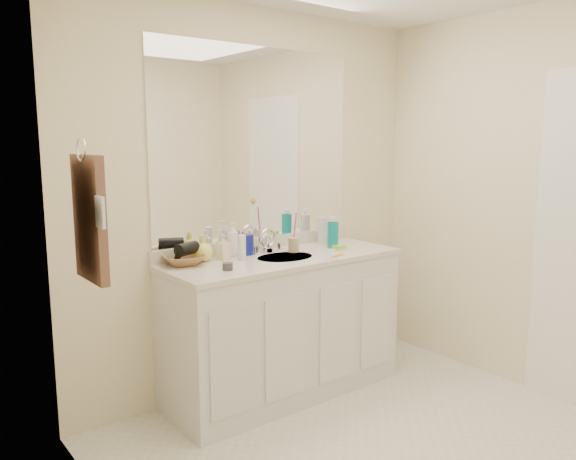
{
  "coord_description": "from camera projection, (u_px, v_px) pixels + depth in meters",
  "views": [
    {
      "loc": [
        -2.05,
        -1.66,
        1.59
      ],
      "look_at": [
        0.0,
        0.97,
        1.05
      ],
      "focal_mm": 35.0,
      "sensor_mm": 36.0,
      "label": 1
    }
  ],
  "objects": [
    {
      "name": "soap_dish",
      "position": [
        339.0,
        250.0,
        3.6
      ],
      "size": [
        0.12,
        0.11,
        0.01
      ],
      "primitive_type": "cube",
      "rotation": [
        0.0,
        0.0,
        -0.31
      ],
      "color": "white",
      "rests_on": "countertop"
    },
    {
      "name": "green_soap",
      "position": [
        339.0,
        247.0,
        3.6
      ],
      "size": [
        0.07,
        0.06,
        0.03
      ],
      "primitive_type": "cube",
      "rotation": [
        0.0,
        0.0,
        -0.07
      ],
      "color": "#98D834",
      "rests_on": "soap_dish"
    },
    {
      "name": "countertop",
      "position": [
        283.0,
        259.0,
        3.45
      ],
      "size": [
        1.52,
        0.57,
        0.03
      ],
      "primitive_type": "cube",
      "color": "silver",
      "rests_on": "vanity_cabinet"
    },
    {
      "name": "wicker_basket",
      "position": [
        184.0,
        260.0,
        3.21
      ],
      "size": [
        0.29,
        0.29,
        0.06
      ],
      "primitive_type": "imported",
      "rotation": [
        0.0,
        0.0,
        -0.27
      ],
      "color": "brown",
      "rests_on": "countertop"
    },
    {
      "name": "sink_basin",
      "position": [
        285.0,
        259.0,
        3.43
      ],
      "size": [
        0.37,
        0.37,
        0.02
      ],
      "primitive_type": "cylinder",
      "color": "beige",
      "rests_on": "countertop"
    },
    {
      "name": "dark_jar",
      "position": [
        228.0,
        266.0,
        3.08
      ],
      "size": [
        0.07,
        0.07,
        0.04
      ],
      "primitive_type": "cylinder",
      "rotation": [
        0.0,
        0.0,
        0.32
      ],
      "color": "#36353C",
      "rests_on": "countertop"
    },
    {
      "name": "soap_bottle_white",
      "position": [
        233.0,
        239.0,
        3.45
      ],
      "size": [
        0.08,
        0.08,
        0.21
      ],
      "primitive_type": "imported",
      "rotation": [
        0.0,
        0.0,
        -0.06
      ],
      "color": "white",
      "rests_on": "countertop"
    },
    {
      "name": "clear_pump_bottle",
      "position": [
        322.0,
        231.0,
        3.85
      ],
      "size": [
        0.08,
        0.08,
        0.18
      ],
      "primitive_type": "cylinder",
      "rotation": [
        0.0,
        0.0,
        -0.27
      ],
      "color": "silver",
      "rests_on": "countertop"
    },
    {
      "name": "towel_ring",
      "position": [
        81.0,
        149.0,
        2.37
      ],
      "size": [
        0.01,
        0.11,
        0.11
      ],
      "primitive_type": "torus",
      "rotation": [
        0.0,
        1.57,
        0.0
      ],
      "color": "silver",
      "rests_on": "wall_left"
    },
    {
      "name": "wall_back",
      "position": [
        257.0,
        201.0,
        3.61
      ],
      "size": [
        2.6,
        0.02,
        2.4
      ],
      "primitive_type": "cube",
      "color": "#FEEFC7",
      "rests_on": "floor"
    },
    {
      "name": "extra_white_bottle",
      "position": [
        242.0,
        248.0,
        3.33
      ],
      "size": [
        0.06,
        0.06,
        0.15
      ],
      "primitive_type": "cylinder",
      "rotation": [
        0.0,
        0.0,
        0.34
      ],
      "color": "white",
      "rests_on": "countertop"
    },
    {
      "name": "orange_comb",
      "position": [
        338.0,
        255.0,
        3.46
      ],
      "size": [
        0.12,
        0.06,
        0.0
      ],
      "primitive_type": "cube",
      "rotation": [
        0.0,
        0.0,
        0.3
      ],
      "color": "orange",
      "rests_on": "countertop"
    },
    {
      "name": "blue_mug",
      "position": [
        246.0,
        245.0,
        3.49
      ],
      "size": [
        0.11,
        0.11,
        0.13
      ],
      "primitive_type": "cylinder",
      "rotation": [
        0.0,
        0.0,
        -0.26
      ],
      "color": "navy",
      "rests_on": "countertop"
    },
    {
      "name": "wall_right",
      "position": [
        557.0,
        205.0,
        3.39
      ],
      "size": [
        0.02,
        2.6,
        2.4
      ],
      "primitive_type": "cube",
      "color": "#FEEFC7",
      "rests_on": "floor"
    },
    {
      "name": "mirror",
      "position": [
        257.0,
        144.0,
        3.55
      ],
      "size": [
        1.48,
        0.01,
        1.2
      ],
      "primitive_type": "cube",
      "color": "white",
      "rests_on": "wall_back"
    },
    {
      "name": "mouthwash_bottle",
      "position": [
        333.0,
        235.0,
        3.7
      ],
      "size": [
        0.08,
        0.08,
        0.17
      ],
      "primitive_type": "cylinder",
      "rotation": [
        0.0,
        0.0,
        0.06
      ],
      "color": "#0A7D83",
      "rests_on": "countertop"
    },
    {
      "name": "hand_towel",
      "position": [
        89.0,
        219.0,
        2.43
      ],
      "size": [
        0.04,
        0.32,
        0.55
      ],
      "primitive_type": "cube",
      "color": "#4B3328",
      "rests_on": "towel_ring"
    },
    {
      "name": "soap_bottle_cream",
      "position": [
        223.0,
        247.0,
        3.35
      ],
      "size": [
        0.08,
        0.08,
        0.15
      ],
      "primitive_type": "imported",
      "rotation": [
        0.0,
        0.0,
        0.18
      ],
      "color": "#FAEACC",
      "rests_on": "countertop"
    },
    {
      "name": "vanity_cabinet",
      "position": [
        283.0,
        327.0,
        3.52
      ],
      "size": [
        1.5,
        0.55,
        0.85
      ],
      "primitive_type": "cube",
      "color": "silver",
      "rests_on": "floor"
    },
    {
      "name": "tan_cup",
      "position": [
        294.0,
        245.0,
        3.57
      ],
      "size": [
        0.08,
        0.08,
        0.09
      ],
      "primitive_type": "cylinder",
      "rotation": [
        0.0,
        0.0,
        0.16
      ],
      "color": "#C4B18A",
      "rests_on": "countertop"
    },
    {
      "name": "toothbrush",
      "position": [
        295.0,
        229.0,
        3.56
      ],
      "size": [
        0.01,
        0.04,
        0.2
      ],
      "primitive_type": "cylinder",
      "rotation": [
        0.14,
        0.0,
        0.04
      ],
      "color": "#D93988",
      "rests_on": "tan_cup"
    },
    {
      "name": "soap_bottle_yellow",
      "position": [
        203.0,
        248.0,
        3.3
      ],
      "size": [
        0.13,
        0.13,
        0.15
      ],
      "primitive_type": "imported",
      "rotation": [
        0.0,
        0.0,
        -0.07
      ],
      "color": "#E9E95A",
      "rests_on": "countertop"
    },
    {
      "name": "wall_left",
      "position": [
        156.0,
        262.0,
        1.81
      ],
      "size": [
        0.02,
        2.6,
        2.4
      ],
      "primitive_type": "cube",
      "color": "#FEEFC7",
      "rests_on": "floor"
    },
    {
      "name": "switch_plate",
      "position": [
        100.0,
        212.0,
        2.26
      ],
      "size": [
        0.01,
        0.08,
        0.13
      ],
      "primitive_type": "cube",
      "color": "silver",
      "rests_on": "wall_left"
    },
    {
      "name": "faucet",
      "position": [
        268.0,
        244.0,
        3.56
      ],
      "size": [
        0.02,
        0.02,
        0.11
      ],
      "primitive_type": "cylinder",
      "color": "silver",
      "rests_on": "countertop"
    },
    {
      "name": "hair_dryer",
      "position": [
        187.0,
        249.0,
        3.21
      ],
      "size": [
        0.17,
        0.13,
        0.07
      ],
      "primitive_type": "cylinder",
      "rotation": [
        0.0,
        1.57,
        0.42
      ],
      "color": "black",
      "rests_on": "wicker_basket"
    },
    {
      "name": "backsplash",
      "position": [
        259.0,
        244.0,
        3.64
      ],
      "size": [
        1.52,
        0.03,
        0.08
      ],
      "primitive_type": "cube",
      "color": "silver",
      "rests_on": "countertop"
    }
  ]
}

